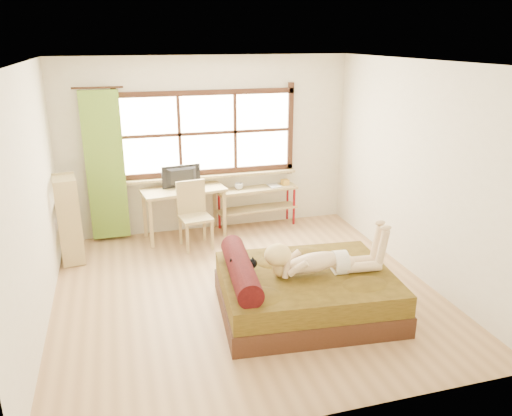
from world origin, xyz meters
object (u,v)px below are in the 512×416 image
object	(u,v)px
kitten	(242,267)
pipe_shelf	(258,198)
chair	(194,211)
bookshelf	(69,219)
woman	(322,249)
bed	(302,290)
desk	(184,195)

from	to	relation	value
kitten	pipe_shelf	distance (m)	2.78
chair	pipe_shelf	world-z (taller)	chair
chair	bookshelf	size ratio (longest dim) A/B	0.82
woman	kitten	size ratio (longest dim) A/B	4.67
kitten	pipe_shelf	xyz separation A→B (m)	(0.93, 2.61, -0.11)
woman	bed	bearing A→B (deg)	169.77
bookshelf	desk	bearing A→B (deg)	7.76
desk	bed	bearing A→B (deg)	-77.78
woman	chair	world-z (taller)	woman
pipe_shelf	bookshelf	bearing A→B (deg)	-173.98
bed	woman	size ratio (longest dim) A/B	1.53
woman	pipe_shelf	world-z (taller)	woman
desk	chair	distance (m)	0.40
desk	pipe_shelf	distance (m)	1.23
pipe_shelf	kitten	bearing A→B (deg)	-114.72
pipe_shelf	bookshelf	xyz separation A→B (m)	(-2.84, -0.55, 0.12)
kitten	bookshelf	xyz separation A→B (m)	(-1.90, 2.06, 0.01)
kitten	chair	distance (m)	2.14
chair	bookshelf	distance (m)	1.72
woman	bookshelf	bearing A→B (deg)	146.61
pipe_shelf	desk	bearing A→B (deg)	-179.32
bookshelf	woman	bearing A→B (deg)	-45.69
chair	bookshelf	xyz separation A→B (m)	(-1.72, -0.07, 0.06)
kitten	woman	bearing A→B (deg)	-4.63
desk	chair	bearing A→B (deg)	-84.22
kitten	desk	xyz separation A→B (m)	(-0.27, 2.49, 0.08)
kitten	bookshelf	size ratio (longest dim) A/B	0.24
chair	pipe_shelf	xyz separation A→B (m)	(1.12, 0.48, -0.06)
bed	woman	bearing A→B (deg)	-10.23
chair	bookshelf	world-z (taller)	bookshelf
woman	desk	bearing A→B (deg)	118.55
bed	chair	size ratio (longest dim) A/B	2.10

